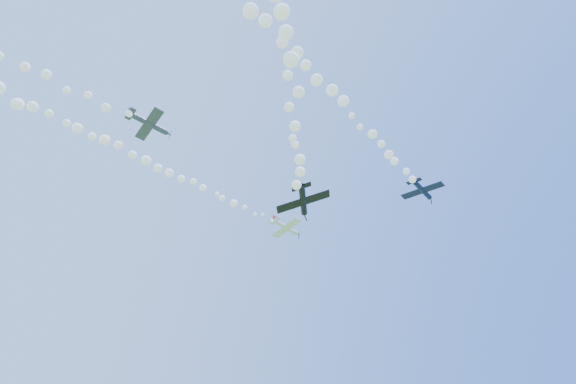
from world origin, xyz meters
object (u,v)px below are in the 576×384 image
plane_navy (422,190)px  plane_grey (149,124)px  plane_white (286,228)px  plane_black (303,201)px

plane_navy → plane_grey: 42.45m
plane_white → plane_navy: plane_white is taller
plane_white → plane_grey: 36.26m
plane_white → plane_grey: (-30.64, -18.55, -5.69)m
plane_navy → plane_black: (-24.28, -3.15, -13.71)m
plane_grey → plane_black: 22.30m
plane_white → plane_black: (-12.84, -26.49, -16.53)m
plane_grey → plane_black: (17.80, -7.94, -10.84)m
plane_white → plane_black: bearing=-126.1°
plane_grey → plane_navy: bearing=-12.8°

